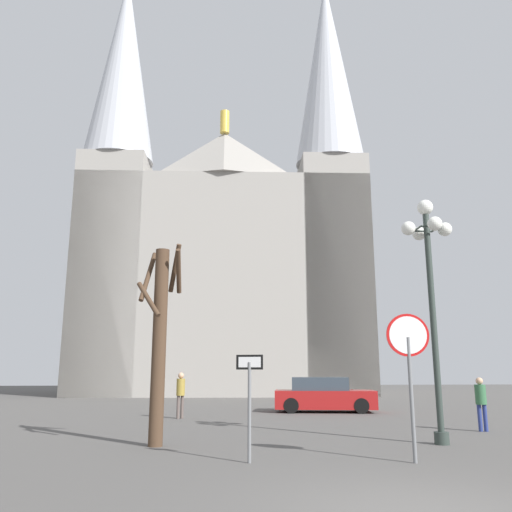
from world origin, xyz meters
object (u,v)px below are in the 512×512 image
(pedestrian_standing, at_px, (481,399))
(one_way_arrow_sign, at_px, (249,393))
(cathedral, at_px, (225,256))
(stop_sign, at_px, (409,355))
(street_lamp, at_px, (430,271))
(parked_car_near_red, at_px, (323,395))
(bare_tree, at_px, (159,336))
(pedestrian_walking, at_px, (181,390))

(pedestrian_standing, bearing_deg, one_way_arrow_sign, -147.23)
(cathedral, bearing_deg, pedestrian_standing, -75.27)
(cathedral, relative_size, stop_sign, 12.04)
(pedestrian_standing, bearing_deg, street_lamp, -133.65)
(cathedral, distance_m, parked_car_near_red, 21.34)
(stop_sign, relative_size, one_way_arrow_sign, 1.40)
(one_way_arrow_sign, distance_m, pedestrian_standing, 8.82)
(stop_sign, bearing_deg, one_way_arrow_sign, 174.37)
(one_way_arrow_sign, relative_size, parked_car_near_red, 0.46)
(cathedral, relative_size, pedestrian_standing, 22.45)
(one_way_arrow_sign, xyz_separation_m, parked_car_near_red, (4.32, 12.57, -0.64))
(bare_tree, height_order, parked_car_near_red, bare_tree)
(cathedral, distance_m, street_lamp, 29.84)
(one_way_arrow_sign, relative_size, bare_tree, 0.42)
(cathedral, relative_size, bare_tree, 7.11)
(one_way_arrow_sign, height_order, pedestrian_walking, one_way_arrow_sign)
(cathedral, bearing_deg, bare_tree, -95.17)
(one_way_arrow_sign, bearing_deg, cathedral, 89.03)
(stop_sign, xyz_separation_m, parked_car_near_red, (1.07, 12.89, -1.39))
(street_lamp, distance_m, pedestrian_standing, 4.93)
(one_way_arrow_sign, distance_m, bare_tree, 3.48)
(street_lamp, xyz_separation_m, bare_tree, (-6.98, 0.34, -1.71))
(pedestrian_walking, relative_size, pedestrian_standing, 1.08)
(cathedral, bearing_deg, pedestrian_walking, -96.36)
(parked_car_near_red, bearing_deg, bare_tree, -122.33)
(parked_car_near_red, distance_m, pedestrian_standing, 8.40)
(stop_sign, height_order, street_lamp, street_lamp)
(parked_car_near_red, distance_m, pedestrian_walking, 6.66)
(bare_tree, bearing_deg, stop_sign, -28.13)
(cathedral, distance_m, stop_sign, 32.59)
(street_lamp, relative_size, pedestrian_walking, 3.69)
(parked_car_near_red, relative_size, pedestrian_standing, 2.92)
(cathedral, bearing_deg, stop_sign, -85.03)
(cathedral, height_order, street_lamp, cathedral)
(stop_sign, xyz_separation_m, pedestrian_walking, (-5.06, 10.30, -1.06))
(cathedral, xyz_separation_m, pedestrian_standing, (6.88, -26.18, -9.94))
(stop_sign, bearing_deg, pedestrian_walking, 116.14)
(one_way_arrow_sign, relative_size, pedestrian_walking, 1.23)
(street_lamp, relative_size, parked_car_near_red, 1.37)
(stop_sign, distance_m, pedestrian_standing, 6.67)
(pedestrian_walking, bearing_deg, street_lamp, -49.22)
(stop_sign, xyz_separation_m, street_lamp, (1.68, 2.49, 2.24))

